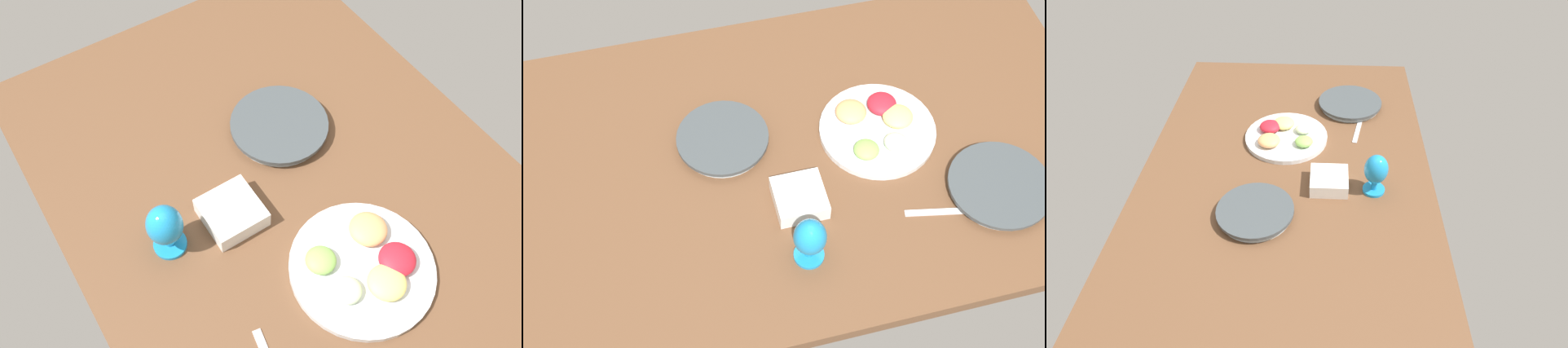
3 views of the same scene
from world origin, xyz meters
TOP-DOWN VIEW (x-y plane):
  - ground_plane at (0.00, 0.00)cm, footprint 160.00×104.00cm
  - dinner_plate_left at (-24.75, 7.91)cm, footprint 24.97×24.97cm
  - dinner_plate_right at (41.81, -24.04)cm, footprint 26.84×26.84cm
  - fruit_platter at (17.17, 2.00)cm, footprint 31.96×31.96cm
  - hurricane_glass_blue at (-11.00, -30.83)cm, footprint 7.99×7.99cm
  - square_bowl_white at (-9.43, -15.52)cm, footprint 12.89×12.89cm
  - fork_by_right_plate at (24.65, -26.87)cm, footprint 18.01×5.18cm

SIDE VIEW (x-z plane):
  - ground_plane at x=0.00cm, z-range -4.00..0.00cm
  - fork_by_right_plate at x=24.65cm, z-range 0.00..0.60cm
  - dinner_plate_right at x=41.81cm, z-range 0.06..2.93cm
  - dinner_plate_left at x=-24.75cm, z-range 0.06..3.19cm
  - fruit_platter at x=17.17cm, z-range -0.89..4.47cm
  - square_bowl_white at x=-9.43cm, z-range 0.28..5.13cm
  - hurricane_glass_blue at x=-11.00cm, z-range 1.31..16.13cm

